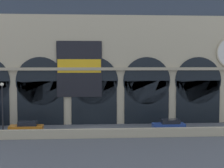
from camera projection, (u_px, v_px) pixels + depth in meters
ground_plane at (95, 131)px, 46.64m from camera, size 200.00×200.00×0.00m
quay_parapet_wall at (96, 133)px, 42.33m from camera, size 90.00×0.70×1.12m
station_building at (94, 60)px, 53.55m from camera, size 49.67×5.60×20.08m
car_midwest at (27, 127)px, 45.21m from camera, size 4.40×2.22×1.55m
car_mideast at (169, 125)px, 46.77m from camera, size 4.40×2.22×1.55m
street_lamp_quayside at (2, 103)px, 42.03m from camera, size 0.44×0.44×6.90m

